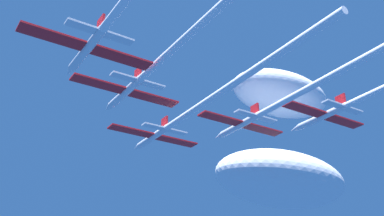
{
  "coord_description": "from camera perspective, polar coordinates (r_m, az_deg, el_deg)",
  "views": [
    {
      "loc": [
        -43.35,
        -82.78,
        -37.6
      ],
      "look_at": [
        -0.29,
        -15.39,
        0.37
      ],
      "focal_mm": 42.99,
      "sensor_mm": 36.0,
      "label": 1
    }
  ],
  "objects": [
    {
      "name": "jet_lead",
      "position": [
        86.29,
        0.4,
        -0.11
      ],
      "size": [
        20.6,
        61.49,
        3.41
      ],
      "color": "white"
    },
    {
      "name": "jet_left_wing",
      "position": [
        73.37,
        -3.41,
        6.37
      ],
      "size": [
        20.6,
        56.63,
        3.41
      ],
      "color": "white"
    },
    {
      "name": "jet_right_wing",
      "position": [
        85.96,
        13.27,
        1.89
      ],
      "size": [
        20.6,
        63.64,
        3.41
      ],
      "color": "white"
    },
    {
      "name": "cloud_wispy",
      "position": [
        124.42,
        11.2,
        -8.78
      ],
      "size": [
        40.67,
        22.37,
        14.23
      ],
      "primitive_type": "ellipsoid",
      "color": "white"
    },
    {
      "name": "cloud_puffy",
      "position": [
        150.75,
        10.97,
        1.64
      ],
      "size": [
        36.26,
        19.94,
        12.69
      ],
      "primitive_type": "ellipsoid",
      "color": "white"
    }
  ]
}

